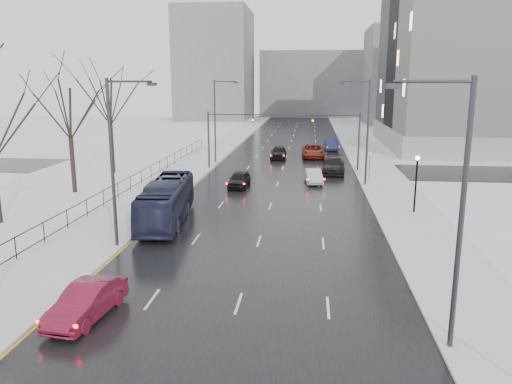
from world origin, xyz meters
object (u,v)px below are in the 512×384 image
(mast_signal_left, at_px, (218,133))
(sedan_right_near, at_px, (313,176))
(sedan_center_far, at_px, (278,152))
(tree_park_d, at_px, (75,193))
(mast_signal_right, at_px, (349,134))
(sedan_right_far, at_px, (334,165))
(no_uturn_sign, at_px, (370,156))
(streetlight_r_mid, at_px, (365,127))
(sedan_right_distant, at_px, (331,145))
(streetlight_l_far, at_px, (217,117))
(bus, at_px, (167,201))
(tree_park_e, at_px, (114,173))
(streetlight_r_near, at_px, (456,204))
(tree_park_c, at_px, (0,224))
(sedan_right_cross, at_px, (313,151))
(streetlight_l_near, at_px, (115,155))
(sedan_center_near, at_px, (239,179))
(lamppost_r_mid, at_px, (416,176))
(sedan_left_near, at_px, (87,302))

(mast_signal_left, distance_m, sedan_right_near, 13.42)
(sedan_center_far, bearing_deg, tree_park_d, -127.57)
(mast_signal_right, xyz_separation_m, sedan_right_far, (-1.66, -1.49, -3.22))
(no_uturn_sign, distance_m, sedan_right_near, 6.79)
(streetlight_r_mid, bearing_deg, sedan_right_distant, 94.70)
(streetlight_r_mid, bearing_deg, mast_signal_left, 152.69)
(streetlight_l_far, height_order, no_uturn_sign, streetlight_l_far)
(no_uturn_sign, bearing_deg, mast_signal_left, 166.40)
(mast_signal_left, distance_m, bus, 22.41)
(tree_park_e, xyz_separation_m, streetlight_r_mid, (26.37, -4.00, 5.62))
(mast_signal_left, bearing_deg, streetlight_r_near, -67.82)
(streetlight_l_far, xyz_separation_m, mast_signal_left, (0.84, -4.00, -1.51))
(mast_signal_left, relative_size, no_uturn_sign, 2.41)
(tree_park_c, distance_m, sedan_right_cross, 40.25)
(bus, bearing_deg, tree_park_d, 136.66)
(tree_park_d, height_order, streetlight_r_mid, streetlight_r_mid)
(no_uturn_sign, height_order, sedan_right_near, no_uturn_sign)
(no_uturn_sign, xyz_separation_m, sedan_right_cross, (-5.70, 13.69, -1.41))
(streetlight_r_near, distance_m, mast_signal_right, 38.04)
(streetlight_l_near, height_order, mast_signal_right, streetlight_l_near)
(mast_signal_right, height_order, sedan_center_near, mast_signal_right)
(tree_park_d, relative_size, sedan_right_far, 2.14)
(sedan_center_far, bearing_deg, streetlight_l_far, -150.25)
(sedan_right_distant, bearing_deg, bus, -114.56)
(no_uturn_sign, bearing_deg, sedan_center_near, -155.03)
(streetlight_l_far, relative_size, bus, 0.94)
(sedan_center_near, bearing_deg, sedan_center_far, 83.75)
(streetlight_r_mid, distance_m, sedan_center_far, 19.17)
(tree_park_e, xyz_separation_m, streetlight_r_near, (26.37, -34.00, 5.62))
(sedan_right_cross, bearing_deg, streetlight_l_near, -109.31)
(lamppost_r_mid, relative_size, no_uturn_sign, 1.59)
(streetlight_r_mid, height_order, no_uturn_sign, streetlight_r_mid)
(streetlight_l_far, relative_size, sedan_left_near, 2.24)
(streetlight_l_near, height_order, no_uturn_sign, streetlight_l_near)
(streetlight_l_near, height_order, sedan_center_far, streetlight_l_near)
(streetlight_r_near, height_order, sedan_center_near, streetlight_r_near)
(streetlight_l_near, bearing_deg, no_uturn_sign, 54.11)
(streetlight_l_far, distance_m, sedan_right_distant, 19.91)
(bus, relative_size, sedan_center_far, 2.19)
(sedan_left_near, relative_size, bus, 0.42)
(streetlight_l_near, bearing_deg, sedan_right_cross, 72.80)
(sedan_left_near, relative_size, sedan_center_far, 0.92)
(no_uturn_sign, bearing_deg, sedan_right_far, 144.61)
(streetlight_l_near, relative_size, sedan_right_far, 1.71)
(tree_park_c, distance_m, streetlight_l_near, 12.42)
(streetlight_r_near, distance_m, sedan_center_near, 30.79)
(streetlight_l_near, relative_size, sedan_right_distant, 2.11)
(streetlight_l_far, bearing_deg, bus, -87.32)
(streetlight_r_near, xyz_separation_m, lamppost_r_mid, (2.83, 20.00, -2.67))
(lamppost_r_mid, height_order, sedan_right_near, lamppost_r_mid)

